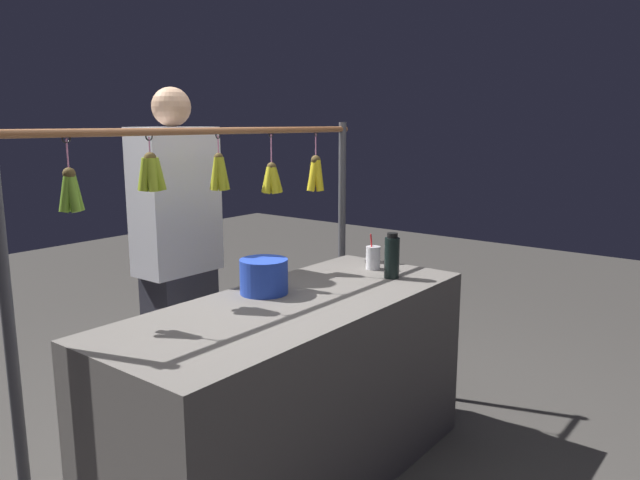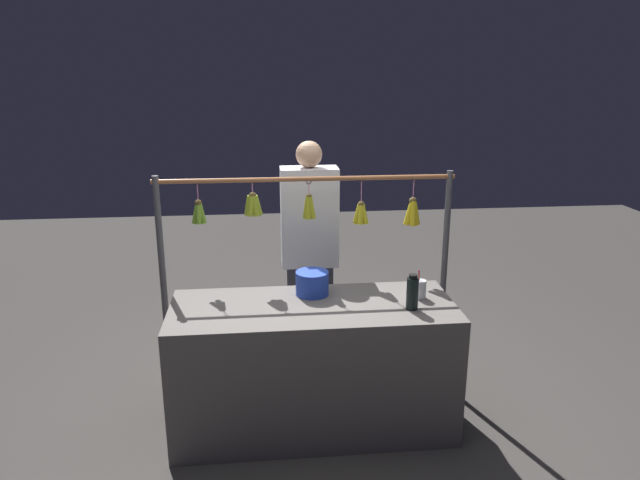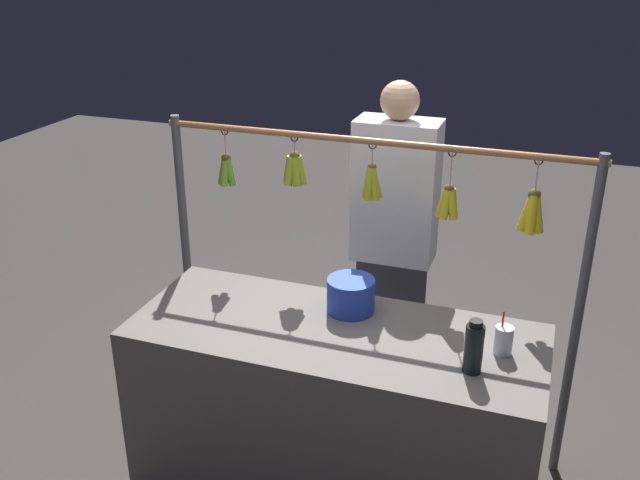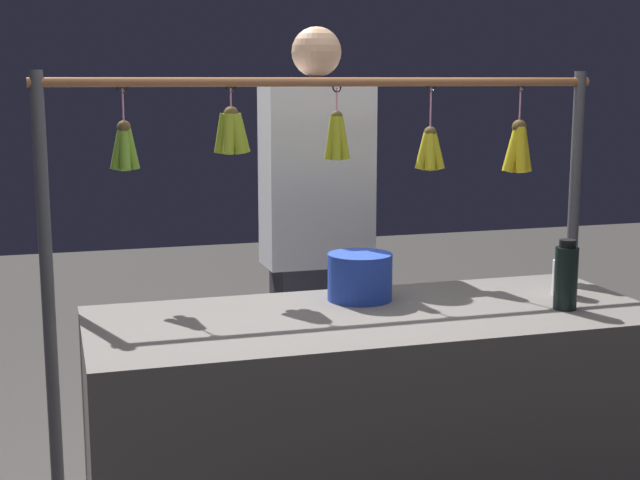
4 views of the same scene
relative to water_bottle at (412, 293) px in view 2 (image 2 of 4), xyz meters
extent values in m
plane|color=#403D3A|center=(0.61, -0.12, -0.97)|extent=(12.00, 12.00, 0.00)
cube|color=#66605B|center=(0.61, -0.12, -0.54)|extent=(1.81, 0.72, 0.86)
cylinder|color=#4C4C51|center=(-0.39, -0.59, -0.16)|extent=(0.04, 0.04, 1.62)
cylinder|color=#4C4C51|center=(1.60, -0.59, -0.16)|extent=(0.04, 0.04, 1.62)
cylinder|color=#9E6038|center=(0.61, -0.59, 0.62)|extent=(2.05, 0.03, 0.03)
torus|color=black|center=(-0.14, -0.59, 0.60)|extent=(0.04, 0.01, 0.04)
cylinder|color=pink|center=(-0.14, -0.59, 0.52)|extent=(0.01, 0.01, 0.15)
sphere|color=brown|center=(-0.14, -0.59, 0.45)|extent=(0.05, 0.05, 0.05)
cylinder|color=yellow|center=(-0.12, -0.59, 0.36)|extent=(0.08, 0.05, 0.18)
cylinder|color=yellow|center=(-0.14, -0.57, 0.36)|extent=(0.04, 0.07, 0.18)
cylinder|color=yellow|center=(-0.16, -0.59, 0.36)|extent=(0.07, 0.04, 0.18)
cylinder|color=yellow|center=(-0.14, -0.61, 0.36)|extent=(0.04, 0.07, 0.18)
torus|color=black|center=(0.23, -0.59, 0.60)|extent=(0.04, 0.01, 0.04)
cylinder|color=pink|center=(0.23, -0.59, 0.51)|extent=(0.01, 0.01, 0.16)
sphere|color=brown|center=(0.23, -0.59, 0.43)|extent=(0.05, 0.05, 0.05)
cylinder|color=gold|center=(0.25, -0.59, 0.36)|extent=(0.07, 0.04, 0.14)
cylinder|color=gold|center=(0.24, -0.57, 0.36)|extent=(0.05, 0.07, 0.14)
cylinder|color=gold|center=(0.21, -0.58, 0.36)|extent=(0.06, 0.06, 0.14)
cylinder|color=gold|center=(0.21, -0.60, 0.36)|extent=(0.05, 0.05, 0.14)
cylinder|color=gold|center=(0.24, -0.61, 0.36)|extent=(0.05, 0.07, 0.14)
torus|color=black|center=(0.59, -0.59, 0.60)|extent=(0.04, 0.02, 0.04)
cylinder|color=pink|center=(0.59, -0.59, 0.54)|extent=(0.01, 0.01, 0.10)
sphere|color=brown|center=(0.59, -0.59, 0.49)|extent=(0.04, 0.04, 0.04)
cylinder|color=gold|center=(0.61, -0.59, 0.42)|extent=(0.05, 0.04, 0.16)
cylinder|color=gold|center=(0.59, -0.57, 0.42)|extent=(0.04, 0.05, 0.16)
cylinder|color=gold|center=(0.57, -0.58, 0.42)|extent=(0.05, 0.05, 0.16)
cylinder|color=gold|center=(0.57, -0.60, 0.42)|extent=(0.07, 0.06, 0.16)
cylinder|color=gold|center=(0.59, -0.61, 0.42)|extent=(0.04, 0.06, 0.16)
torus|color=black|center=(0.97, -0.59, 0.60)|extent=(0.04, 0.01, 0.04)
cylinder|color=pink|center=(0.97, -0.59, 0.55)|extent=(0.01, 0.01, 0.09)
sphere|color=brown|center=(0.97, -0.59, 0.51)|extent=(0.05, 0.05, 0.05)
cylinder|color=#9AB127|center=(1.00, -0.59, 0.44)|extent=(0.06, 0.04, 0.14)
cylinder|color=#9AB127|center=(0.98, -0.56, 0.44)|extent=(0.05, 0.07, 0.14)
cylinder|color=#9AB127|center=(0.95, -0.56, 0.44)|extent=(0.06, 0.06, 0.14)
cylinder|color=#9AB127|center=(0.94, -0.59, 0.44)|extent=(0.07, 0.04, 0.14)
cylinder|color=#9AB127|center=(0.95, -0.61, 0.44)|extent=(0.05, 0.06, 0.14)
cylinder|color=#9AB127|center=(0.98, -0.62, 0.44)|extent=(0.05, 0.06, 0.14)
torus|color=black|center=(1.33, -0.59, 0.60)|extent=(0.04, 0.01, 0.04)
cylinder|color=pink|center=(1.33, -0.59, 0.53)|extent=(0.01, 0.01, 0.13)
sphere|color=brown|center=(1.33, -0.59, 0.47)|extent=(0.05, 0.05, 0.05)
cylinder|color=#71A32C|center=(1.35, -0.59, 0.40)|extent=(0.07, 0.04, 0.15)
cylinder|color=#71A32C|center=(1.33, -0.57, 0.40)|extent=(0.04, 0.07, 0.15)
cylinder|color=#71A32C|center=(1.31, -0.59, 0.40)|extent=(0.06, 0.04, 0.15)
cylinder|color=#71A32C|center=(1.33, -0.61, 0.40)|extent=(0.04, 0.07, 0.15)
cylinder|color=black|center=(0.00, 0.00, -0.01)|extent=(0.07, 0.07, 0.20)
cylinder|color=black|center=(0.00, 0.00, 0.11)|extent=(0.05, 0.05, 0.02)
cylinder|color=blue|center=(0.59, -0.31, -0.03)|extent=(0.22, 0.22, 0.16)
cylinder|color=silver|center=(-0.10, -0.17, -0.05)|extent=(0.08, 0.08, 0.12)
cylinder|color=red|center=(-0.09, -0.17, -0.01)|extent=(0.01, 0.03, 0.19)
cube|color=#2D2D38|center=(0.56, -0.96, -0.54)|extent=(0.34, 0.23, 0.85)
cube|color=silver|center=(0.56, -0.96, 0.26)|extent=(0.43, 0.23, 0.75)
sphere|color=tan|center=(0.56, -0.96, 0.73)|extent=(0.20, 0.20, 0.20)
camera|label=1|loc=(2.53, 1.52, 0.65)|focal=34.07mm
camera|label=2|loc=(0.92, 3.30, 1.33)|focal=32.90mm
camera|label=3|loc=(-0.21, 2.40, 1.46)|focal=39.48mm
camera|label=4|loc=(1.57, 2.50, 0.62)|focal=50.92mm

